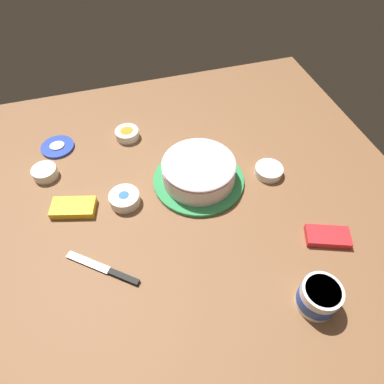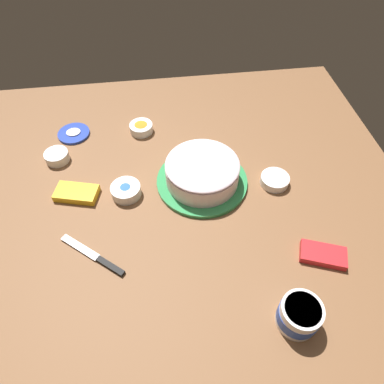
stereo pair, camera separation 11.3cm
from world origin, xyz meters
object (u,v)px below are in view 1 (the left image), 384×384
Objects in this scene: sprinkle_bowl_orange at (127,133)px; candy_box_lower at (73,208)px; spreading_knife at (109,271)px; candy_box_upper at (328,236)px; sprinkle_bowl_blue at (125,198)px; frosted_cake at (199,172)px; sprinkle_bowl_pink at (45,172)px; sprinkle_bowl_green at (269,171)px; frosting_tub_lid at (58,147)px; frosting_tub at (319,297)px.

sprinkle_bowl_orange reaches higher than candy_box_lower.
spreading_knife is 1.48× the size of candy_box_upper.
spreading_knife is 0.66m from candy_box_upper.
spreading_knife is 1.95× the size of sprinkle_bowl_blue.
sprinkle_bowl_pink is at bearing 160.62° from frosted_cake.
frosted_cake is at bearing 15.51° from candy_box_lower.
sprinkle_bowl_pink is at bearing 164.14° from sprinkle_bowl_green.
frosting_tub_lid is 1.26× the size of sprinkle_bowl_green.
sprinkle_bowl_green is at bearing -8.29° from frosted_cake.
spreading_knife is 1.39× the size of candy_box_lower.
frosted_cake is 2.25× the size of candy_box_lower.
sprinkle_bowl_orange is at bearing 114.38° from frosting_tub.
sprinkle_bowl_green is at bearing 121.98° from candy_box_upper.
spreading_knife is at bearing -69.66° from sprinkle_bowl_pink.
sprinkle_bowl_orange is at bearing 21.20° from sprinkle_bowl_pink.
candy_box_lower is (0.04, -0.32, 0.01)m from frosting_tub_lid.
candy_box_lower is at bearing -65.48° from sprinkle_bowl_pink.
frosting_tub is 1.18× the size of sprinkle_bowl_orange.
candy_box_lower is (-0.68, 0.03, -0.00)m from sprinkle_bowl_green.
frosting_tub is at bearing -108.13° from candy_box_upper.
spreading_knife is 0.25m from sprinkle_bowl_blue.
sprinkle_bowl_pink is (-0.76, 0.22, 0.00)m from sprinkle_bowl_green.
spreading_knife is 0.58m from sprinkle_bowl_orange.
candy_box_lower is at bearing 176.42° from candy_box_upper.
candy_box_lower is 1.06× the size of candy_box_upper.
sprinkle_bowl_green reaches higher than candy_box_lower.
sprinkle_bowl_pink is (-0.16, 0.44, 0.01)m from spreading_knife.
candy_box_upper is at bearing -51.55° from sprinkle_bowl_orange.
candy_box_lower reaches higher than spreading_knife.
candy_box_lower is 0.81m from candy_box_upper.
candy_box_lower is (-0.08, 0.25, 0.01)m from spreading_knife.
sprinkle_bowl_blue reaches higher than frosting_tub_lid.
frosted_cake reaches higher than spreading_knife.
frosted_cake reaches higher than frosting_tub.
spreading_knife is 0.46m from sprinkle_bowl_pink.
candy_box_upper is (0.06, -0.30, -0.00)m from sprinkle_bowl_green.
sprinkle_bowl_pink reaches higher than frosting_tub_lid.
spreading_knife is at bearing -78.58° from frosting_tub_lid.
sprinkle_bowl_pink is 0.62× the size of candy_box_lower.
sprinkle_bowl_pink is at bearing -158.80° from sprinkle_bowl_orange.
spreading_knife is 2.25× the size of sprinkle_bowl_pink.
sprinkle_bowl_pink is (-0.51, 0.18, -0.03)m from frosted_cake.
sprinkle_bowl_pink reaches higher than candy_box_upper.
frosted_cake reaches higher than candy_box_lower.
sprinkle_bowl_pink is (-0.31, -0.12, 0.00)m from sprinkle_bowl_orange.
candy_box_upper reaches higher than spreading_knife.
sprinkle_bowl_orange is (-0.37, 0.81, -0.02)m from frosting_tub.
frosting_tub is at bearing -25.94° from spreading_knife.
frosting_tub_lid is 0.58m from spreading_knife.
sprinkle_bowl_pink reaches higher than sprinkle_bowl_green.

